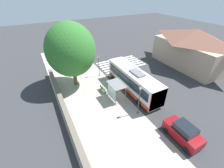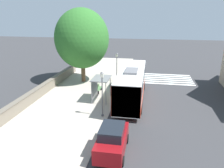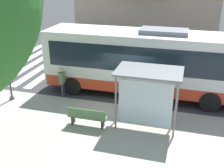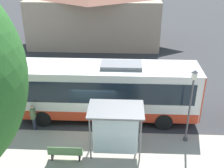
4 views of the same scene
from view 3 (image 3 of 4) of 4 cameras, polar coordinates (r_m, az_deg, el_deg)
The scene contains 8 objects.
ground_plane at distance 14.02m, azimuth 2.64°, elevation -4.36°, with size 120.00×120.00×0.00m, color #353538.
sidewalk_plaza at distance 10.35m, azimuth -3.32°, elevation -15.31°, with size 9.00×44.00×0.02m.
crosswalk_stripes at distance 21.36m, azimuth -16.12°, elevation 4.48°, with size 9.00×5.25×0.01m.
bus at distance 14.71m, azimuth 7.06°, elevation 4.61°, with size 2.61×10.59×3.56m.
bus_shelter at distance 11.47m, azimuth 7.36°, elevation 0.53°, with size 1.79×2.70×2.51m.
pedestrian at distance 14.78m, azimuth -10.09°, elevation 0.76°, with size 0.34×0.22×1.60m.
bench at distance 12.07m, azimuth -5.08°, elevation -6.64°, with size 0.40×1.70×0.88m.
street_lamp_near at distance 14.69m, azimuth -20.79°, elevation 5.34°, with size 0.28×0.28×3.95m.
Camera 3 is at (-12.17, -2.77, 6.39)m, focal length 45.00 mm.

